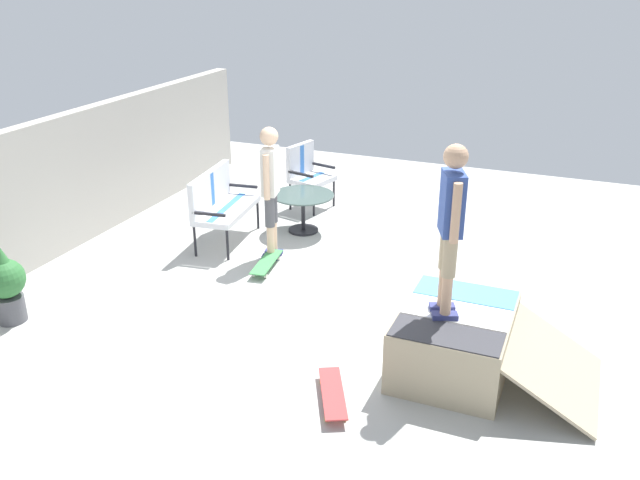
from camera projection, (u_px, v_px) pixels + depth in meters
ground_plane at (336, 303)px, 8.00m from camera, size 12.00×12.00×0.10m
back_wall_cinderblock at (58, 186)px, 9.01m from camera, size 9.00×0.20×1.82m
skate_ramp at (458, 341)px, 6.50m from camera, size 1.34×1.88×0.64m
patio_bench at (219, 200)px, 9.37m from camera, size 1.31×0.70×1.02m
patio_chair_near_house at (306, 170)px, 10.69m from camera, size 0.74×0.68×1.02m
patio_table at (303, 205)px, 9.80m from camera, size 0.90×0.90×0.57m
person_watching at (270, 182)px, 8.71m from camera, size 0.47×0.29×1.77m
person_skater at (451, 220)px, 5.98m from camera, size 0.45×0.33×1.64m
skateboard_by_bench at (267, 262)px, 8.73m from camera, size 0.82×0.31×0.10m
skateboard_spare at (333, 393)px, 6.12m from camera, size 0.81×0.53×0.10m
potted_plant at (5, 283)px, 7.33m from camera, size 0.44×0.44×0.92m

